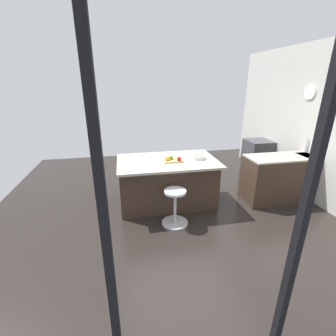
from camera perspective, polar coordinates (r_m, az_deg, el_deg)
ground_plane at (r=4.59m, az=4.10°, el=-9.26°), size 7.19×7.19×0.00m
window_panel_rear at (r=1.55m, az=33.32°, el=5.24°), size 5.22×0.12×2.99m
interior_partition_left at (r=5.38m, az=32.93°, el=8.97°), size 0.15×5.53×2.99m
sink_cabinet at (r=5.34m, az=28.68°, el=-1.90°), size 2.08×0.60×1.20m
oven_range at (r=6.40m, az=21.02°, el=2.47°), size 0.60×0.61×0.89m
kitchen_island at (r=4.50m, az=-0.24°, el=-3.30°), size 1.84×1.16×0.90m
stool_by_window at (r=3.91m, az=1.72°, el=-9.87°), size 0.44×0.44×0.62m
cutting_board at (r=4.25m, az=1.33°, el=1.83°), size 0.36×0.24×0.02m
apple_red at (r=4.19m, az=2.72°, el=2.29°), size 0.08×0.08×0.08m
apple_green at (r=4.28m, az=0.74°, el=2.65°), size 0.08×0.08×0.08m
apple_yellow at (r=4.21m, az=-0.16°, el=2.43°), size 0.08×0.08×0.08m
fruit_bowl at (r=4.40m, az=7.40°, el=2.76°), size 0.26×0.26×0.07m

